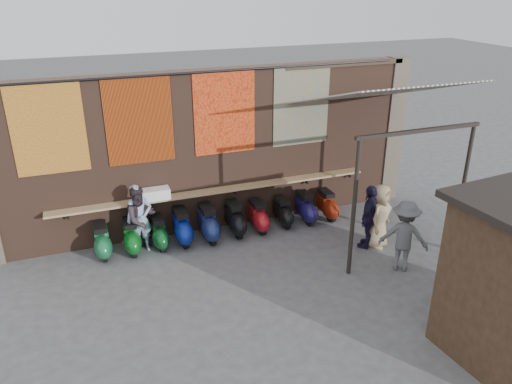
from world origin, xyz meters
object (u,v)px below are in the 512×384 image
(scooter_stool_3, at_px, (182,227))
(scooter_stool_7, at_px, (282,212))
(scooter_stool_4, at_px, (208,224))
(shopper_grey, at_px, (404,236))
(scooter_stool_2, at_px, (159,233))
(diner_left, at_px, (139,219))
(diner_right, at_px, (141,219))
(scooter_stool_0, at_px, (102,241))
(shopper_tan, at_px, (379,216))
(scooter_stool_6, at_px, (258,216))
(shopper_navy, at_px, (369,217))
(shelf_box, at_px, (156,194))
(scooter_stool_9, at_px, (327,205))
(scooter_stool_1, at_px, (131,237))
(scooter_stool_8, at_px, (305,208))
(scooter_stool_5, at_px, (235,219))

(scooter_stool_3, bearing_deg, scooter_stool_7, 0.43)
(scooter_stool_4, height_order, shopper_grey, shopper_grey)
(scooter_stool_3, bearing_deg, scooter_stool_2, -178.62)
(diner_left, distance_m, diner_right, 0.03)
(scooter_stool_0, xyz_separation_m, shopper_tan, (6.20, -1.80, 0.40))
(scooter_stool_6, height_order, shopper_tan, shopper_tan)
(scooter_stool_4, distance_m, diner_right, 1.64)
(scooter_stool_3, bearing_deg, shopper_navy, -22.77)
(scooter_stool_0, bearing_deg, shelf_box, 11.41)
(scooter_stool_9, bearing_deg, scooter_stool_6, -179.75)
(scooter_stool_6, height_order, shopper_navy, shopper_navy)
(shopper_tan, bearing_deg, scooter_stool_9, 67.41)
(scooter_stool_7, height_order, shopper_grey, shopper_grey)
(scooter_stool_4, xyz_separation_m, diner_left, (-1.62, 0.05, 0.40))
(shopper_navy, bearing_deg, shelf_box, -62.99)
(scooter_stool_1, relative_size, scooter_stool_7, 1.09)
(scooter_stool_2, height_order, shopper_grey, shopper_grey)
(scooter_stool_1, relative_size, diner_left, 0.50)
(scooter_stool_4, height_order, diner_right, diner_right)
(scooter_stool_0, distance_m, scooter_stool_8, 5.14)
(scooter_stool_9, bearing_deg, shopper_grey, -83.00)
(scooter_stool_4, relative_size, diner_left, 0.54)
(scooter_stool_9, bearing_deg, shopper_navy, -83.56)
(diner_left, height_order, shopper_tan, diner_left)
(scooter_stool_7, bearing_deg, scooter_stool_6, -175.73)
(shelf_box, xyz_separation_m, diner_left, (-0.46, -0.30, -0.43))
(scooter_stool_2, bearing_deg, scooter_stool_1, -179.38)
(scooter_stool_0, xyz_separation_m, diner_right, (0.91, -0.03, 0.42))
(shelf_box, distance_m, scooter_stool_1, 1.15)
(shelf_box, distance_m, diner_left, 0.70)
(scooter_stool_1, bearing_deg, shopper_tan, -17.61)
(scooter_stool_5, height_order, scooter_stool_6, scooter_stool_5)
(shopper_navy, bearing_deg, scooter_stool_2, -59.60)
(scooter_stool_3, xyz_separation_m, scooter_stool_5, (1.34, -0.02, -0.01))
(shopper_tan, bearing_deg, diner_left, 125.28)
(scooter_stool_8, distance_m, diner_right, 4.26)
(scooter_stool_2, bearing_deg, scooter_stool_6, -0.43)
(scooter_stool_1, distance_m, scooter_stool_5, 2.54)
(shelf_box, height_order, shopper_grey, shopper_grey)
(scooter_stool_3, xyz_separation_m, scooter_stool_8, (3.29, -0.01, -0.03))
(scooter_stool_7, distance_m, diner_left, 3.65)
(scooter_stool_3, bearing_deg, shopper_grey, -33.78)
(shelf_box, bearing_deg, diner_right, -145.55)
(scooter_stool_9, relative_size, shopper_tan, 0.50)
(scooter_stool_2, bearing_deg, scooter_stool_8, 0.06)
(scooter_stool_1, height_order, scooter_stool_4, scooter_stool_4)
(scooter_stool_1, bearing_deg, scooter_stool_5, 0.12)
(scooter_stool_3, bearing_deg, scooter_stool_0, 179.48)
(scooter_stool_6, height_order, scooter_stool_8, scooter_stool_8)
(scooter_stool_5, bearing_deg, scooter_stool_9, -0.19)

